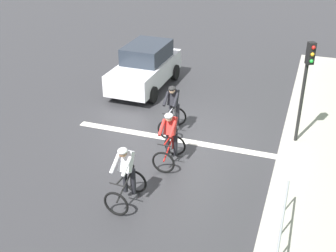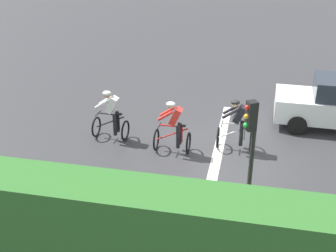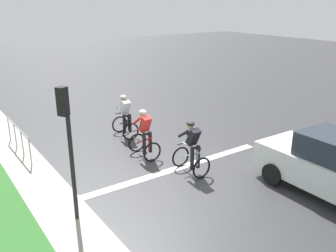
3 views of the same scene
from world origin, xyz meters
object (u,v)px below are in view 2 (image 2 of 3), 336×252
object	(u,v)px
cyclist_second	(174,128)
cyclist_lead	(111,116)
pedestrian_railing_kerbside	(41,181)
cyclist_mid	(237,126)
traffic_light_near_crossing	(250,149)

from	to	relation	value
cyclist_second	cyclist_lead	bearing A→B (deg)	78.84
pedestrian_railing_kerbside	cyclist_mid	bearing A→B (deg)	-48.70
cyclist_lead	cyclist_second	xyz separation A→B (m)	(-0.42, -2.14, 0.00)
cyclist_second	cyclist_mid	bearing A→B (deg)	-73.76
cyclist_second	traffic_light_near_crossing	size ratio (longest dim) A/B	0.50
cyclist_second	pedestrian_railing_kerbside	size ratio (longest dim) A/B	0.60
traffic_light_near_crossing	cyclist_second	bearing A→B (deg)	34.40
cyclist_second	cyclist_mid	distance (m)	1.95
cyclist_lead	traffic_light_near_crossing	distance (m)	6.07
traffic_light_near_crossing	cyclist_mid	bearing A→B (deg)	6.76
cyclist_mid	pedestrian_railing_kerbside	bearing A→B (deg)	131.30
cyclist_mid	pedestrian_railing_kerbside	xyz separation A→B (m)	(-4.00, 4.55, -0.04)
cyclist_mid	pedestrian_railing_kerbside	distance (m)	6.06
cyclist_lead	pedestrian_railing_kerbside	world-z (taller)	cyclist_lead
cyclist_lead	cyclist_second	size ratio (longest dim) A/B	1.00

